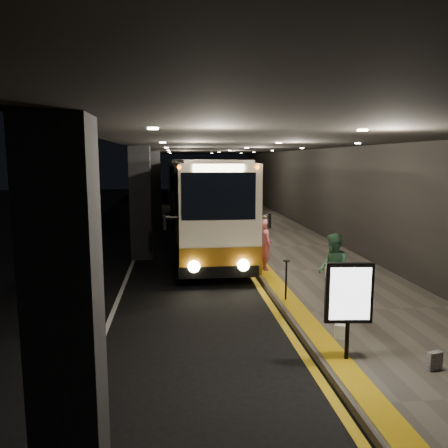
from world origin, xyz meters
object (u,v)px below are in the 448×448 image
coach_second (190,191)px  passenger_waiting_green (333,269)px  coach_third (187,181)px  stanchion_post (286,280)px  bag_polka (434,361)px  bag_plain (340,332)px  passenger_boarding (266,245)px  coach_main (205,208)px  info_sign (349,295)px

coach_second → passenger_waiting_green: bearing=-83.4°
coach_third → stanchion_post: 32.61m
bag_polka → bag_plain: (-1.15, 1.52, -0.02)m
passenger_boarding → bag_plain: (0.38, -5.85, -0.72)m
passenger_waiting_green → bag_polka: 3.80m
coach_third → stanchion_post: coach_third is taller
coach_main → passenger_boarding: size_ratio=6.97×
coach_second → info_sign: size_ratio=6.43×
passenger_boarding → info_sign: info_sign is taller
passenger_waiting_green → bag_polka: passenger_waiting_green is taller
bag_polka → bag_plain: 1.91m
passenger_waiting_green → stanchion_post: 1.27m
info_sign → passenger_boarding: bearing=96.7°
coach_third → info_sign: 36.19m
coach_third → passenger_waiting_green: coach_third is taller
coach_second → bag_plain: (2.42, -20.56, -1.50)m
coach_second → bag_polka: (3.57, -22.08, -1.48)m
coach_second → passenger_waiting_green: size_ratio=6.47×
coach_second → info_sign: 21.62m
passenger_boarding → bag_polka: passenger_boarding is taller
passenger_waiting_green → coach_main: bearing=-156.4°
bag_polka → info_sign: (-1.40, 0.57, 1.09)m
coach_main → info_sign: (1.90, -11.10, -0.39)m
coach_third → info_sign: coach_third is taller
bag_polka → stanchion_post: size_ratio=0.31×
bag_polka → bag_plain: size_ratio=1.13×
bag_polka → coach_main: bearing=105.8°
coach_second → stanchion_post: bearing=-86.7°
coach_main → passenger_waiting_green: (2.76, -7.98, -0.73)m
coach_second → bag_polka: 22.41m
passenger_boarding → bag_plain: passenger_boarding is taller
passenger_boarding → passenger_waiting_green: size_ratio=0.94×
coach_second → bag_plain: 20.75m
passenger_waiting_green → bag_plain: (-0.61, -2.17, -0.78)m
coach_main → passenger_waiting_green: bearing=-71.6°
coach_main → bag_polka: size_ratio=36.18×
stanchion_post → coach_main: bearing=102.4°
coach_third → passenger_waiting_green: bearing=-82.8°
info_sign → coach_main: bearing=105.4°
passenger_boarding → info_sign: bearing=177.7°
passenger_boarding → coach_second: bearing=4.5°
coach_second → coach_third: (0.19, 14.63, -0.05)m
coach_third → stanchion_post: bearing=-84.7°
coach_main → bag_polka: coach_main is taller
passenger_boarding → stanchion_post: (-0.12, -3.22, -0.33)m
coach_main → coach_second: (-0.27, 10.41, -0.01)m
coach_main → coach_second: bearing=90.8°
passenger_boarding → coach_main: bearing=19.0°
coach_third → bag_polka: size_ratio=34.75×
stanchion_post → coach_third: bearing=93.0°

